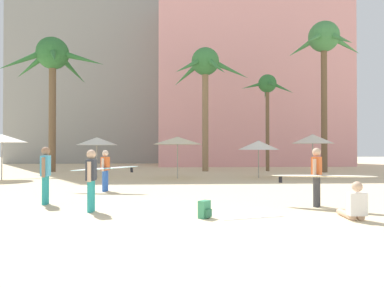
# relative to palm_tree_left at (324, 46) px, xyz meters

# --- Properties ---
(ground) EXTENTS (120.00, 120.00, 0.00)m
(ground) POSITION_rel_palm_tree_left_xyz_m (-10.65, -17.66, -8.80)
(ground) COLOR beige
(hotel_pink) EXTENTS (17.93, 11.13, 16.97)m
(hotel_pink) POSITION_rel_palm_tree_left_xyz_m (-2.84, 12.70, -0.32)
(hotel_pink) COLOR pink
(hotel_pink) RESTS_ON ground
(hotel_tower_gray) EXTENTS (19.28, 8.45, 35.29)m
(hotel_tower_gray) POSITION_rel_palm_tree_left_xyz_m (-19.13, 19.11, 8.85)
(hotel_tower_gray) COLOR gray
(hotel_tower_gray) RESTS_ON ground
(palm_tree_left) EXTENTS (4.78, 5.21, 10.52)m
(palm_tree_left) POSITION_rel_palm_tree_left_xyz_m (0.00, 0.00, 0.00)
(palm_tree_left) COLOR brown
(palm_tree_left) RESTS_ON ground
(palm_tree_center) EXTENTS (3.95, 3.89, 7.08)m
(palm_tree_center) POSITION_rel_palm_tree_left_xyz_m (-3.61, 1.48, -2.88)
(palm_tree_center) COLOR brown
(palm_tree_center) RESTS_ON ground
(palm_tree_right) EXTENTS (5.68, 6.36, 8.97)m
(palm_tree_right) POSITION_rel_palm_tree_left_xyz_m (-8.18, 1.43, -1.49)
(palm_tree_right) COLOR #896B4C
(palm_tree_right) RESTS_ON ground
(palm_tree_far_right) EXTENTS (7.12, 6.82, 9.57)m
(palm_tree_far_right) POSITION_rel_palm_tree_left_xyz_m (-19.08, 1.48, -1.01)
(palm_tree_far_right) COLOR brown
(palm_tree_far_right) RESTS_ON ground
(cafe_umbrella_0) EXTENTS (2.29, 2.29, 2.11)m
(cafe_umbrella_0) POSITION_rel_palm_tree_left_xyz_m (-5.72, -4.44, -6.96)
(cafe_umbrella_0) COLOR gray
(cafe_umbrella_0) RESTS_ON ground
(cafe_umbrella_1) EXTENTS (2.71, 2.71, 2.31)m
(cafe_umbrella_1) POSITION_rel_palm_tree_left_xyz_m (-10.27, -4.64, -6.71)
(cafe_umbrella_1) COLOR gray
(cafe_umbrella_1) RESTS_ON ground
(cafe_umbrella_2) EXTENTS (2.26, 2.26, 2.28)m
(cafe_umbrella_2) POSITION_rel_palm_tree_left_xyz_m (-14.75, -4.14, -6.74)
(cafe_umbrella_2) COLOR gray
(cafe_umbrella_2) RESTS_ON ground
(cafe_umbrella_3) EXTENTS (2.29, 2.29, 2.45)m
(cafe_umbrella_3) POSITION_rel_palm_tree_left_xyz_m (-2.72, -4.72, -6.61)
(cafe_umbrella_3) COLOR gray
(cafe_umbrella_3) RESTS_ON ground
(cafe_umbrella_4) EXTENTS (2.54, 2.54, 2.40)m
(cafe_umbrella_4) POSITION_rel_palm_tree_left_xyz_m (-19.56, -4.88, -6.61)
(cafe_umbrella_4) COLOR gray
(cafe_umbrella_4) RESTS_ON ground
(beach_towel) EXTENTS (1.80, 1.34, 0.01)m
(beach_towel) POSITION_rel_palm_tree_left_xyz_m (-8.69, -15.31, -8.79)
(beach_towel) COLOR white
(beach_towel) RESTS_ON ground
(backpack) EXTENTS (0.35, 0.35, 0.42)m
(backpack) POSITION_rel_palm_tree_left_xyz_m (-9.74, -15.66, -8.60)
(backpack) COLOR #3A8B60
(backpack) RESTS_ON ground
(person_mid_center) EXTENTS (0.44, 0.91, 0.91)m
(person_mid_center) POSITION_rel_palm_tree_left_xyz_m (-6.24, -16.00, -8.48)
(person_mid_center) COLOR #D1A889
(person_mid_center) RESTS_ON ground
(person_mid_left) EXTENTS (2.60, 1.85, 1.68)m
(person_mid_left) POSITION_rel_palm_tree_left_xyz_m (-6.39, -14.30, -7.89)
(person_mid_left) COLOR #3D3D42
(person_mid_left) RESTS_ON ground
(person_far_right) EXTENTS (2.71, 0.95, 1.60)m
(person_far_right) POSITION_rel_palm_tree_left_xyz_m (-13.13, -10.34, -7.92)
(person_far_right) COLOR blue
(person_far_right) RESTS_ON ground
(person_mid_right) EXTENTS (0.24, 0.60, 1.64)m
(person_mid_right) POSITION_rel_palm_tree_left_xyz_m (-12.66, -14.66, -7.91)
(person_mid_right) COLOR teal
(person_mid_right) RESTS_ON ground
(person_near_left) EXTENTS (0.26, 0.61, 1.71)m
(person_near_left) POSITION_rel_palm_tree_left_xyz_m (-14.30, -13.35, -7.86)
(person_near_left) COLOR teal
(person_near_left) RESTS_ON ground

